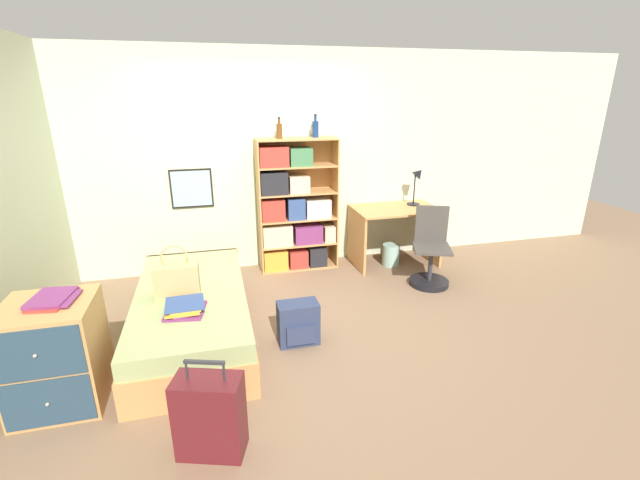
{
  "coord_description": "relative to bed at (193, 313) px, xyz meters",
  "views": [
    {
      "loc": [
        -0.54,
        -3.59,
        2.11
      ],
      "look_at": [
        0.44,
        0.2,
        0.75
      ],
      "focal_mm": 24.0,
      "sensor_mm": 36.0,
      "label": 1
    }
  ],
  "objects": [
    {
      "name": "ground_plane",
      "position": [
        0.8,
        -0.02,
        -0.22
      ],
      "size": [
        14.0,
        14.0,
        0.0
      ],
      "primitive_type": "plane",
      "color": "#84664C"
    },
    {
      "name": "wall_back",
      "position": [
        0.79,
        1.55,
        1.08
      ],
      "size": [
        10.0,
        0.09,
        2.6
      ],
      "color": "beige",
      "rests_on": "ground_plane"
    },
    {
      "name": "bed",
      "position": [
        0.0,
        0.0,
        0.0
      ],
      "size": [
        0.96,
        2.01,
        0.45
      ],
      "color": "tan",
      "rests_on": "ground_plane"
    },
    {
      "name": "handbag",
      "position": [
        -0.09,
        -0.08,
        0.38
      ],
      "size": [
        0.37,
        0.21,
        0.46
      ],
      "color": "tan",
      "rests_on": "bed"
    },
    {
      "name": "book_stack_on_bed",
      "position": [
        -0.03,
        -0.4,
        0.27
      ],
      "size": [
        0.34,
        0.38,
        0.08
      ],
      "color": "#7A336B",
      "rests_on": "bed"
    },
    {
      "name": "suitcase",
      "position": [
        0.14,
        -1.43,
        0.04
      ],
      "size": [
        0.45,
        0.33,
        0.66
      ],
      "color": "#5B191E",
      "rests_on": "ground_plane"
    },
    {
      "name": "dresser",
      "position": [
        -0.88,
        -0.69,
        0.16
      ],
      "size": [
        0.58,
        0.59,
        0.77
      ],
      "color": "tan",
      "rests_on": "ground_plane"
    },
    {
      "name": "magazine_pile_on_dresser",
      "position": [
        -0.84,
        -0.65,
        0.57
      ],
      "size": [
        0.31,
        0.38,
        0.04
      ],
      "color": "#B2382D",
      "rests_on": "dresser"
    },
    {
      "name": "bookcase",
      "position": [
        1.19,
        1.33,
        0.51
      ],
      "size": [
        0.95,
        0.33,
        1.6
      ],
      "color": "tan",
      "rests_on": "ground_plane"
    },
    {
      "name": "bottle_green",
      "position": [
        1.05,
        1.32,
        1.47
      ],
      "size": [
        0.07,
        0.07,
        0.24
      ],
      "color": "brown",
      "rests_on": "bookcase"
    },
    {
      "name": "bottle_brown",
      "position": [
        1.49,
        1.38,
        1.48
      ],
      "size": [
        0.08,
        0.08,
        0.26
      ],
      "color": "navy",
      "rests_on": "bookcase"
    },
    {
      "name": "desk",
      "position": [
        2.47,
        1.17,
        0.28
      ],
      "size": [
        1.05,
        0.67,
        0.73
      ],
      "color": "tan",
      "rests_on": "ground_plane"
    },
    {
      "name": "desk_lamp",
      "position": [
        2.79,
        1.26,
        0.84
      ],
      "size": [
        0.21,
        0.16,
        0.49
      ],
      "color": "black",
      "rests_on": "desk"
    },
    {
      "name": "desk_chair",
      "position": [
        2.61,
        0.48,
        0.07
      ],
      "size": [
        0.52,
        0.52,
        0.89
      ],
      "color": "black",
      "rests_on": "ground_plane"
    },
    {
      "name": "backpack",
      "position": [
        0.9,
        -0.36,
        -0.03
      ],
      "size": [
        0.36,
        0.23,
        0.38
      ],
      "color": "#2D3856",
      "rests_on": "ground_plane"
    },
    {
      "name": "waste_bin",
      "position": [
        2.41,
        1.1,
        -0.09
      ],
      "size": [
        0.22,
        0.22,
        0.28
      ],
      "color": "#99C1B2",
      "rests_on": "ground_plane"
    }
  ]
}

